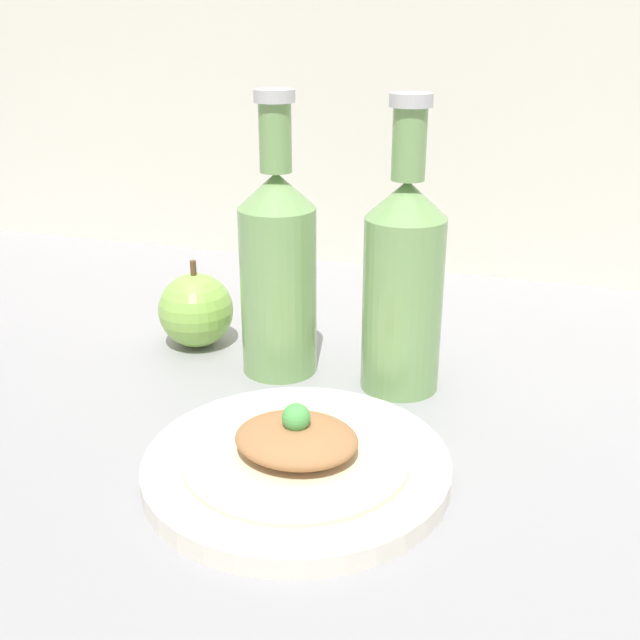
{
  "coord_description": "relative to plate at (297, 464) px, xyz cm",
  "views": [
    {
      "loc": [
        24.56,
        -54.63,
        34.84
      ],
      "look_at": [
        5.87,
        4.12,
        10.12
      ],
      "focal_mm": 42.0,
      "sensor_mm": 36.0,
      "label": 1
    }
  ],
  "objects": [
    {
      "name": "ground_plane",
      "position": [
        -6.83,
        5.19,
        -3.1
      ],
      "size": [
        180.0,
        110.0,
        4.0
      ],
      "primitive_type": "cube",
      "color": "gray"
    },
    {
      "name": "plate",
      "position": [
        0.0,
        0.0,
        0.0
      ],
      "size": [
        25.19,
        25.19,
        2.06
      ],
      "color": "silver",
      "rests_on": "ground_plane"
    },
    {
      "name": "cider_bottle_left",
      "position": [
        -8.42,
        18.64,
        10.36
      ],
      "size": [
        7.88,
        7.88,
        28.9
      ],
      "color": "#729E5B",
      "rests_on": "ground_plane"
    },
    {
      "name": "apple",
      "position": [
        -19.75,
        21.85,
        3.16
      ],
      "size": [
        8.5,
        8.5,
        10.12
      ],
      "color": "#84B74C",
      "rests_on": "ground_plane"
    },
    {
      "name": "plated_food",
      "position": [
        -0.0,
        0.0,
        1.83
      ],
      "size": [
        18.68,
        18.68,
        4.84
      ],
      "color": "beige",
      "rests_on": "plate"
    },
    {
      "name": "cider_bottle_right",
      "position": [
        4.57,
        18.64,
        10.36
      ],
      "size": [
        7.88,
        7.88,
        28.9
      ],
      "color": "#729E5B",
      "rests_on": "ground_plane"
    }
  ]
}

